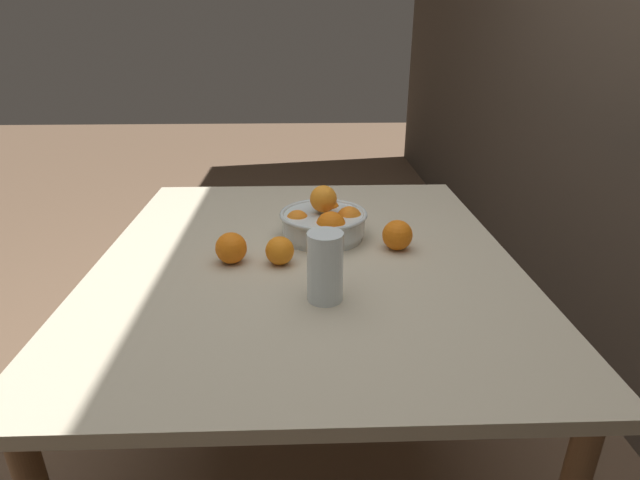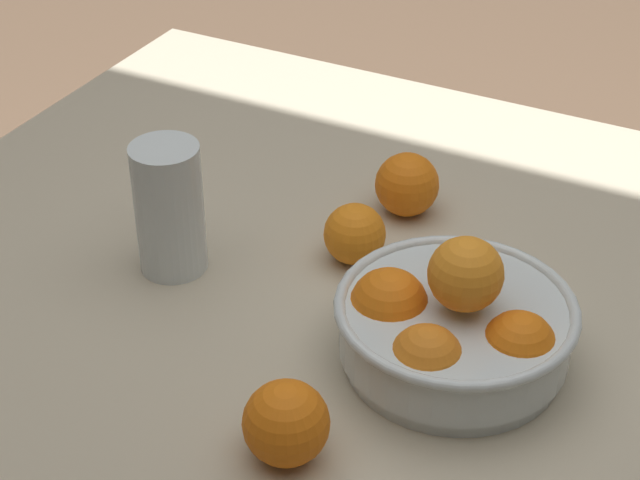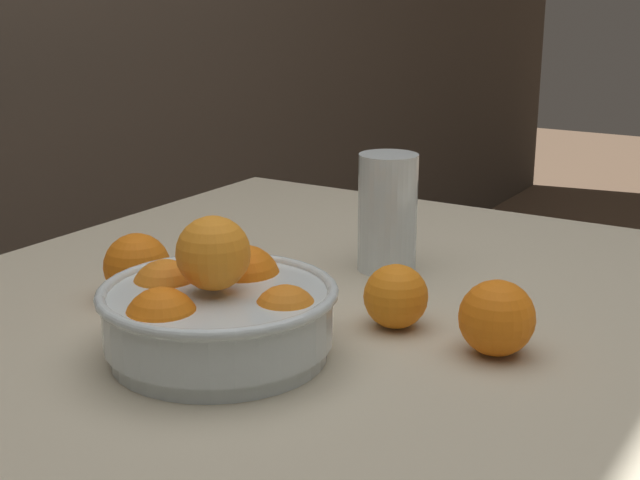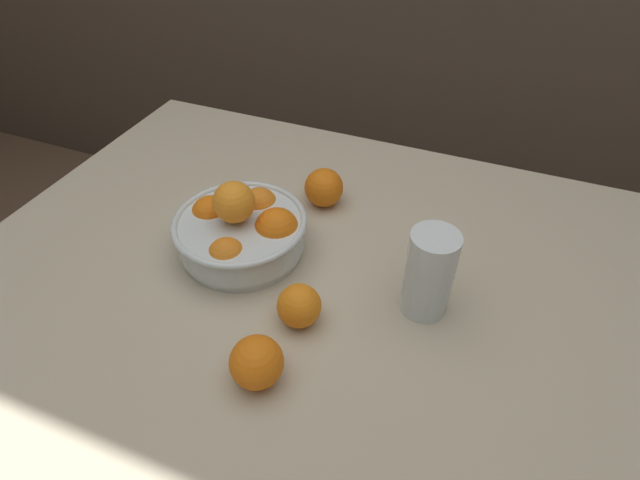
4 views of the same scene
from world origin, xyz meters
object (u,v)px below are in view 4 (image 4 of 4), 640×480
at_px(juice_glass, 428,278).
at_px(orange_loose_front, 324,188).
at_px(orange_loose_aside, 257,362).
at_px(orange_loose_near_bowl, 299,306).
at_px(fruit_bowl, 242,229).

relative_size(juice_glass, orange_loose_front, 1.94).
bearing_deg(orange_loose_aside, orange_loose_near_bowl, 84.22).
bearing_deg(orange_loose_near_bowl, juice_glass, 30.35).
relative_size(juice_glass, orange_loose_aside, 1.97).
distance_m(juice_glass, orange_loose_aside, 0.30).
bearing_deg(orange_loose_near_bowl, orange_loose_aside, -95.78).
distance_m(juice_glass, orange_loose_front, 0.33).
xyz_separation_m(fruit_bowl, juice_glass, (0.35, -0.01, 0.02)).
bearing_deg(fruit_bowl, orange_loose_near_bowl, -35.75).
xyz_separation_m(fruit_bowl, orange_loose_near_bowl, (0.17, -0.12, -0.01)).
height_order(juice_glass, orange_loose_front, juice_glass).
xyz_separation_m(juice_glass, orange_loose_near_bowl, (-0.18, -0.11, -0.03)).
distance_m(orange_loose_front, orange_loose_aside, 0.44).
bearing_deg(orange_loose_near_bowl, orange_loose_front, 104.47).
relative_size(fruit_bowl, orange_loose_aside, 3.09).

